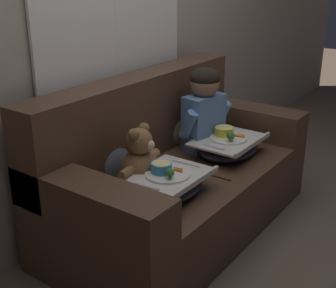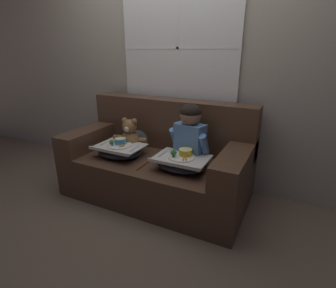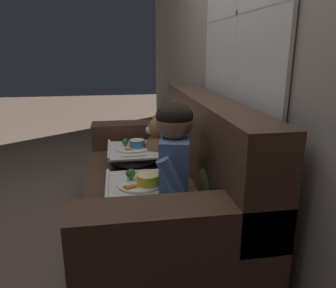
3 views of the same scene
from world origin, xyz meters
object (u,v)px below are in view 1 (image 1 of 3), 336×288
Objects in this scene: throw_pillow_behind_child at (177,121)px; lap_tray_child at (228,146)px; throw_pillow_behind_teddy at (111,150)px; teddy_bear at (140,160)px; couch at (172,176)px; child_figure at (204,105)px; lap_tray_teddy at (167,183)px.

throw_pillow_behind_child reaches higher than lap_tray_child.
teddy_bear reaches higher than throw_pillow_behind_teddy.
couch is 5.22× the size of throw_pillow_behind_child.
couch is 5.27× the size of throw_pillow_behind_teddy.
child_figure is 1.17× the size of lap_tray_child.
lap_tray_teddy is at bearing -149.23° from throw_pillow_behind_child.
lap_tray_teddy is (-0.00, -0.39, -0.09)m from throw_pillow_behind_teddy.
throw_pillow_behind_child is at bearing 30.77° from lap_tray_teddy.
couch reaches higher than lap_tray_child.
couch reaches higher than throw_pillow_behind_teddy.
throw_pillow_behind_teddy reaches higher than lap_tray_child.
throw_pillow_behind_teddy is at bearing 150.02° from couch.
lap_tray_child is (0.32, -0.20, 0.14)m from couch.
lap_tray_teddy is (-0.65, -0.39, -0.09)m from throw_pillow_behind_child.
throw_pillow_behind_child is 0.65m from throw_pillow_behind_teddy.
lap_tray_child is at bearing -89.81° from child_figure.
throw_pillow_behind_child is 0.91× the size of teddy_bear.
throw_pillow_behind_teddy is 0.40m from lap_tray_teddy.
teddy_bear is at bearing -176.29° from couch.
couch is at bearing -29.98° from throw_pillow_behind_teddy.
throw_pillow_behind_teddy is 0.72× the size of lap_tray_child.
lap_tray_child is 1.03× the size of lap_tray_teddy.
teddy_bear is at bearing -89.82° from throw_pillow_behind_teddy.
lap_tray_child is (0.00, -0.39, -0.09)m from throw_pillow_behind_child.
child_figure is 1.46× the size of teddy_bear.
teddy_bear is (-0.32, -0.02, 0.22)m from couch.
throw_pillow_behind_teddy is at bearing 149.26° from lap_tray_child.
couch is 3.26× the size of child_figure.
lap_tray_teddy is (-0.65, -0.18, -0.23)m from child_figure.
child_figure reaches higher than lap_tray_teddy.
teddy_bear is at bearing -162.20° from throw_pillow_behind_child.
throw_pillow_behind_child is 0.68m from teddy_bear.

